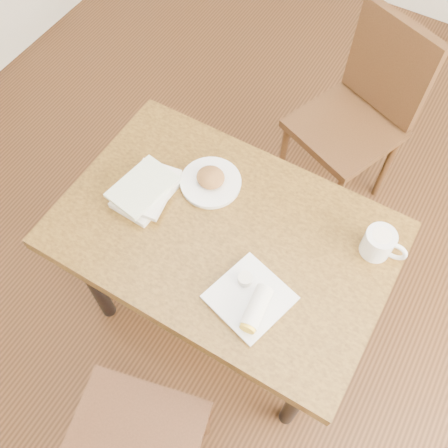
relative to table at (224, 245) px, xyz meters
The scene contains 7 objects.
ground 0.66m from the table, ahead, with size 4.00×5.00×0.01m, color #472814.
table is the anchor object (origin of this frame).
chair_far 0.97m from the table, 81.08° to the left, with size 0.54×0.54×0.95m.
plate_scone 0.23m from the table, 134.16° to the left, with size 0.22×0.22×0.07m.
coffee_mug 0.52m from the table, 22.28° to the left, with size 0.15×0.10×0.10m.
plate_burrito 0.29m from the table, 41.10° to the right, with size 0.27×0.27×0.07m.
book_stack 0.33m from the table, behind, with size 0.20×0.25×0.06m.
Camera 1 is at (0.42, -0.70, 2.20)m, focal length 40.00 mm.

